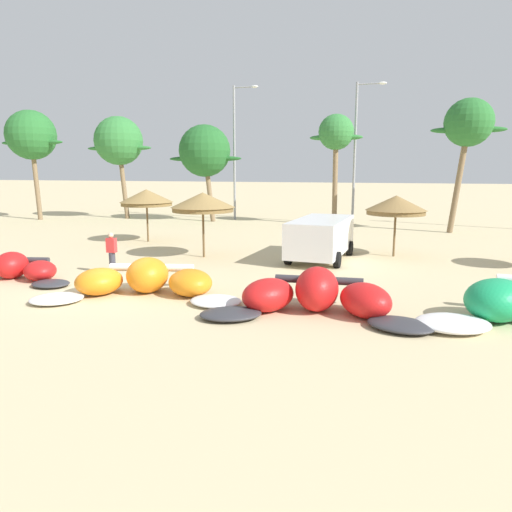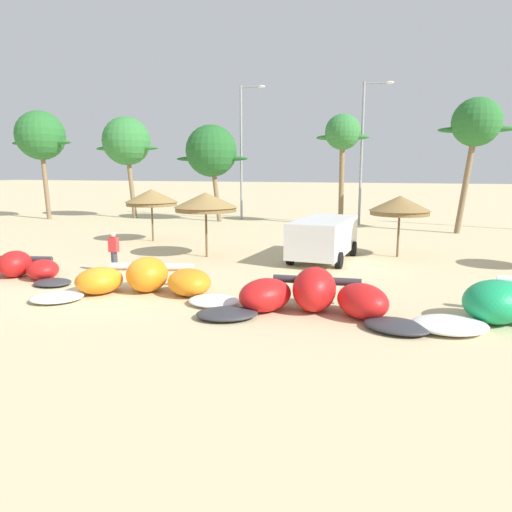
% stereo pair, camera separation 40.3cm
% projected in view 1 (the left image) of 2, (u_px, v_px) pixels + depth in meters
% --- Properties ---
extents(ground_plane, '(260.00, 260.00, 0.00)m').
position_uv_depth(ground_plane, '(114.00, 288.00, 16.25)').
color(ground_plane, beige).
extents(kite_left, '(5.61, 3.25, 1.00)m').
position_uv_depth(kite_left, '(7.00, 270.00, 17.39)').
color(kite_left, '#333338').
rests_on(kite_left, ground).
extents(kite_left_of_center, '(6.68, 3.91, 1.16)m').
position_uv_depth(kite_left_of_center, '(145.00, 281.00, 15.32)').
color(kite_left_of_center, white).
rests_on(kite_left_of_center, ground).
extents(kite_center, '(6.47, 3.22, 1.27)m').
position_uv_depth(kite_center, '(316.00, 297.00, 13.32)').
color(kite_center, '#333338').
rests_on(kite_center, ground).
extents(beach_umbrella_near_van, '(2.93, 2.93, 2.92)m').
position_uv_depth(beach_umbrella_near_van, '(146.00, 197.00, 26.25)').
color(beach_umbrella_near_van, brown).
rests_on(beach_umbrella_near_van, ground).
extents(beach_umbrella_middle, '(2.93, 2.93, 2.98)m').
position_uv_depth(beach_umbrella_middle, '(203.00, 202.00, 21.53)').
color(beach_umbrella_middle, brown).
rests_on(beach_umbrella_middle, ground).
extents(beach_umbrella_near_palms, '(2.78, 2.78, 2.84)m').
position_uv_depth(beach_umbrella_near_palms, '(396.00, 205.00, 21.75)').
color(beach_umbrella_near_palms, brown).
rests_on(beach_umbrella_near_palms, ground).
extents(parked_van, '(2.60, 5.16, 1.84)m').
position_uv_depth(parked_van, '(322.00, 235.00, 21.30)').
color(parked_van, white).
rests_on(parked_van, ground).
extents(person_near_kites, '(0.36, 0.24, 1.62)m').
position_uv_depth(person_near_kites, '(112.00, 253.00, 18.33)').
color(person_near_kites, '#383842').
rests_on(person_near_kites, ground).
extents(palm_leftmost, '(5.75, 3.84, 8.57)m').
position_uv_depth(palm_leftmost, '(31.00, 136.00, 37.17)').
color(palm_leftmost, '#7F6647').
rests_on(palm_leftmost, ground).
extents(palm_left, '(5.80, 3.86, 8.19)m').
position_uv_depth(palm_left, '(119.00, 141.00, 38.12)').
color(palm_left, '#7F6647').
rests_on(palm_left, ground).
extents(palm_left_of_gap, '(5.91, 3.94, 7.36)m').
position_uv_depth(palm_left_of_gap, '(205.00, 151.00, 36.17)').
color(palm_left_of_gap, '#7F6647').
rests_on(palm_left_of_gap, ground).
extents(palm_center_left, '(3.74, 2.49, 7.84)m').
position_uv_depth(palm_center_left, '(336.00, 135.00, 33.44)').
color(palm_center_left, '#7F6647').
rests_on(palm_center_left, ground).
extents(palm_center_right, '(4.41, 2.94, 8.30)m').
position_uv_depth(palm_center_right, '(468.00, 125.00, 29.09)').
color(palm_center_right, '#7F6647').
rests_on(palm_center_right, ground).
extents(lamppost_west, '(2.04, 0.24, 10.34)m').
position_uv_depth(lamppost_west, '(236.00, 147.00, 37.24)').
color(lamppost_west, gray).
rests_on(lamppost_west, ground).
extents(lamppost_west_center, '(2.09, 0.24, 10.00)m').
position_uv_depth(lamppost_west_center, '(357.00, 147.00, 33.86)').
color(lamppost_west_center, gray).
rests_on(lamppost_west_center, ground).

